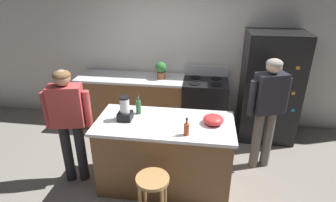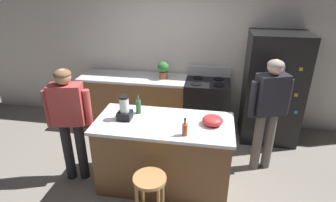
{
  "view_description": "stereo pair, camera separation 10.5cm",
  "coord_description": "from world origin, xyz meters",
  "views": [
    {
      "loc": [
        0.46,
        -2.98,
        2.62
      ],
      "look_at": [
        0.0,
        0.3,
        1.11
      ],
      "focal_mm": 29.78,
      "sensor_mm": 36.0,
      "label": 1
    },
    {
      "loc": [
        0.56,
        -2.96,
        2.62
      ],
      "look_at": [
        0.0,
        0.3,
        1.11
      ],
      "focal_mm": 29.78,
      "sensor_mm": 36.0,
      "label": 2
    }
  ],
  "objects": [
    {
      "name": "back_counter_run",
      "position": [
        -0.8,
        1.55,
        0.48
      ],
      "size": [
        2.0,
        0.64,
        0.96
      ],
      "color": "brown",
      "rests_on": "ground_plane"
    },
    {
      "name": "blender_appliance",
      "position": [
        -0.5,
        -0.0,
        1.09
      ],
      "size": [
        0.17,
        0.17,
        0.31
      ],
      "color": "black",
      "rests_on": "kitchen_island"
    },
    {
      "name": "mixing_bowl",
      "position": [
        0.59,
        0.04,
        1.01
      ],
      "size": [
        0.25,
        0.25,
        0.11
      ],
      "primitive_type": "ellipsoid",
      "color": "red",
      "rests_on": "kitchen_island"
    },
    {
      "name": "bar_stool",
      "position": [
        -0.03,
        -0.69,
        0.51
      ],
      "size": [
        0.36,
        0.36,
        0.66
      ],
      "color": "#B7844C",
      "rests_on": "ground_plane"
    },
    {
      "name": "person_by_sink_right",
      "position": [
        1.33,
        0.59,
        1.0
      ],
      "size": [
        0.58,
        0.35,
        1.65
      ],
      "color": "#66605B",
      "rests_on": "ground_plane"
    },
    {
      "name": "refrigerator",
      "position": [
        1.53,
        1.5,
        0.91
      ],
      "size": [
        0.9,
        0.73,
        1.82
      ],
      "color": "black",
      "rests_on": "ground_plane"
    },
    {
      "name": "stove_range",
      "position": [
        0.48,
        1.52,
        0.49
      ],
      "size": [
        0.76,
        0.65,
        1.14
      ],
      "color": "black",
      "rests_on": "ground_plane"
    },
    {
      "name": "bottle_olive_oil",
      "position": [
        -0.37,
        0.18,
        1.06
      ],
      "size": [
        0.07,
        0.07,
        0.28
      ],
      "color": "#2D6638",
      "rests_on": "kitchen_island"
    },
    {
      "name": "kitchen_island",
      "position": [
        0.0,
        0.0,
        0.48
      ],
      "size": [
        1.71,
        0.82,
        0.96
      ],
      "color": "brown",
      "rests_on": "ground_plane"
    },
    {
      "name": "bottle_cooking_sauce",
      "position": [
        0.29,
        -0.26,
        1.03
      ],
      "size": [
        0.06,
        0.06,
        0.22
      ],
      "color": "#B24C26",
      "rests_on": "kitchen_island"
    },
    {
      "name": "potted_plant",
      "position": [
        -0.3,
        1.55,
        1.13
      ],
      "size": [
        0.2,
        0.2,
        0.3
      ],
      "color": "brown",
      "rests_on": "back_counter_run"
    },
    {
      "name": "ground_plane",
      "position": [
        0.0,
        0.0,
        0.0
      ],
      "size": [
        14.0,
        14.0,
        0.0
      ],
      "primitive_type": "plane",
      "color": "gray"
    },
    {
      "name": "back_wall",
      "position": [
        0.0,
        1.95,
        1.35
      ],
      "size": [
        8.0,
        0.1,
        2.7
      ],
      "primitive_type": "cube",
      "color": "silver",
      "rests_on": "ground_plane"
    },
    {
      "name": "person_by_island_left",
      "position": [
        -1.22,
        -0.07,
        0.97
      ],
      "size": [
        0.6,
        0.3,
        1.6
      ],
      "color": "#26262B",
      "rests_on": "ground_plane"
    }
  ]
}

